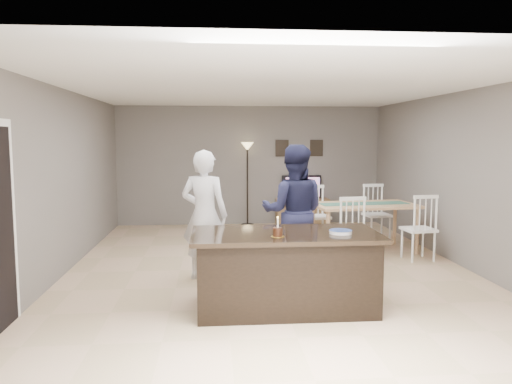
{
  "coord_description": "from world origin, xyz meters",
  "views": [
    {
      "loc": [
        -0.81,
        -7.4,
        1.98
      ],
      "look_at": [
        -0.21,
        -0.3,
        1.21
      ],
      "focal_mm": 35.0,
      "sensor_mm": 36.0,
      "label": 1
    }
  ],
  "objects": [
    {
      "name": "floor",
      "position": [
        0.0,
        0.0,
        0.0
      ],
      "size": [
        8.0,
        8.0,
        0.0
      ],
      "primitive_type": "plane",
      "color": "tan",
      "rests_on": "ground"
    },
    {
      "name": "room_shell",
      "position": [
        0.0,
        0.0,
        1.68
      ],
      "size": [
        8.0,
        8.0,
        8.0
      ],
      "color": "slate",
      "rests_on": "floor"
    },
    {
      "name": "kitchen_island",
      "position": [
        0.0,
        -1.8,
        0.45
      ],
      "size": [
        2.15,
        1.1,
        0.9
      ],
      "color": "black",
      "rests_on": "floor"
    },
    {
      "name": "tv_console",
      "position": [
        1.2,
        3.77,
        0.3
      ],
      "size": [
        1.2,
        0.4,
        0.6
      ],
      "primitive_type": "cube",
      "color": "brown",
      "rests_on": "floor"
    },
    {
      "name": "television",
      "position": [
        1.2,
        3.84,
        0.86
      ],
      "size": [
        0.91,
        0.12,
        0.53
      ],
      "primitive_type": "imported",
      "rotation": [
        0.0,
        0.0,
        3.14
      ],
      "color": "black",
      "rests_on": "tv_console"
    },
    {
      "name": "tv_screen_glow",
      "position": [
        1.2,
        3.76,
        0.87
      ],
      "size": [
        0.78,
        0.0,
        0.78
      ],
      "primitive_type": "plane",
      "rotation": [
        1.57,
        0.0,
        3.14
      ],
      "color": "#F5531B",
      "rests_on": "tv_console"
    },
    {
      "name": "picture_frames",
      "position": [
        1.15,
        3.98,
        1.75
      ],
      "size": [
        1.1,
        0.02,
        0.38
      ],
      "color": "black",
      "rests_on": "room_shell"
    },
    {
      "name": "woman",
      "position": [
        -0.95,
        -0.48,
        0.91
      ],
      "size": [
        0.77,
        0.62,
        1.82
      ],
      "primitive_type": "imported",
      "rotation": [
        0.0,
        0.0,
        2.82
      ],
      "color": "silver",
      "rests_on": "floor"
    },
    {
      "name": "man",
      "position": [
        0.3,
        -0.51,
        0.95
      ],
      "size": [
        1.04,
        0.88,
        1.89
      ],
      "primitive_type": "imported",
      "rotation": [
        0.0,
        0.0,
        2.94
      ],
      "color": "#171833",
      "rests_on": "floor"
    },
    {
      "name": "birthday_cake",
      "position": [
        -0.12,
        -2.04,
        0.95
      ],
      "size": [
        0.15,
        0.15,
        0.23
      ],
      "color": "gold",
      "rests_on": "kitchen_island"
    },
    {
      "name": "plate_stack",
      "position": [
        0.62,
        -1.92,
        0.92
      ],
      "size": [
        0.26,
        0.26,
        0.04
      ],
      "color": "white",
      "rests_on": "kitchen_island"
    },
    {
      "name": "dining_table",
      "position": [
        1.8,
        1.05,
        0.69
      ],
      "size": [
        1.91,
        2.18,
        1.09
      ],
      "rotation": [
        0.0,
        0.0,
        0.11
      ],
      "color": "tan",
      "rests_on": "floor"
    },
    {
      "name": "floor_lamp",
      "position": [
        -0.06,
        3.79,
        1.46
      ],
      "size": [
        0.28,
        0.28,
        1.88
      ],
      "color": "black",
      "rests_on": "floor"
    }
  ]
}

